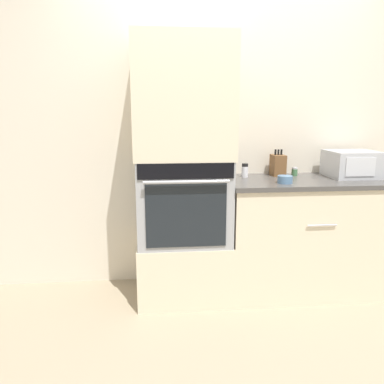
{
  "coord_description": "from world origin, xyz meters",
  "views": [
    {
      "loc": [
        -0.56,
        -2.5,
        1.44
      ],
      "look_at": [
        -0.29,
        0.21,
        0.86
      ],
      "focal_mm": 35.0,
      "sensor_mm": 36.0,
      "label": 1
    }
  ],
  "objects_px": {
    "condiment_jar_near": "(245,170)",
    "condiment_jar_mid": "(295,172)",
    "bowl": "(285,179)",
    "knife_block": "(278,165)",
    "wall_oven": "(183,199)",
    "microwave": "(352,164)"
  },
  "relations": [
    {
      "from": "condiment_jar_near",
      "to": "condiment_jar_mid",
      "type": "relative_size",
      "value": 1.56
    },
    {
      "from": "condiment_jar_near",
      "to": "condiment_jar_mid",
      "type": "bearing_deg",
      "value": 3.35
    },
    {
      "from": "bowl",
      "to": "condiment_jar_mid",
      "type": "bearing_deg",
      "value": 58.97
    },
    {
      "from": "microwave",
      "to": "condiment_jar_near",
      "type": "height_order",
      "value": "microwave"
    },
    {
      "from": "knife_block",
      "to": "condiment_jar_near",
      "type": "bearing_deg",
      "value": -169.7
    },
    {
      "from": "bowl",
      "to": "condiment_jar_mid",
      "type": "height_order",
      "value": "condiment_jar_mid"
    },
    {
      "from": "condiment_jar_near",
      "to": "condiment_jar_mid",
      "type": "xyz_separation_m",
      "value": [
        0.42,
        0.02,
        -0.02
      ]
    },
    {
      "from": "condiment_jar_mid",
      "to": "wall_oven",
      "type": "bearing_deg",
      "value": -170.06
    },
    {
      "from": "knife_block",
      "to": "microwave",
      "type": "bearing_deg",
      "value": -12.01
    },
    {
      "from": "microwave",
      "to": "condiment_jar_near",
      "type": "xyz_separation_m",
      "value": [
        -0.86,
        0.07,
        -0.05
      ]
    },
    {
      "from": "wall_oven",
      "to": "condiment_jar_near",
      "type": "relative_size",
      "value": 6.22
    },
    {
      "from": "condiment_jar_near",
      "to": "knife_block",
      "type": "bearing_deg",
      "value": 10.3
    },
    {
      "from": "wall_oven",
      "to": "bowl",
      "type": "relative_size",
      "value": 6.22
    },
    {
      "from": "knife_block",
      "to": "wall_oven",
      "type": "bearing_deg",
      "value": -166.53
    },
    {
      "from": "wall_oven",
      "to": "microwave",
      "type": "bearing_deg",
      "value": 2.92
    },
    {
      "from": "condiment_jar_mid",
      "to": "microwave",
      "type": "bearing_deg",
      "value": -12.14
    },
    {
      "from": "microwave",
      "to": "knife_block",
      "type": "bearing_deg",
      "value": 167.99
    },
    {
      "from": "bowl",
      "to": "knife_block",
      "type": "bearing_deg",
      "value": 80.79
    },
    {
      "from": "condiment_jar_mid",
      "to": "condiment_jar_near",
      "type": "bearing_deg",
      "value": -176.65
    },
    {
      "from": "wall_oven",
      "to": "microwave",
      "type": "xyz_separation_m",
      "value": [
        1.37,
        0.07,
        0.24
      ]
    },
    {
      "from": "knife_block",
      "to": "bowl",
      "type": "relative_size",
      "value": 1.95
    },
    {
      "from": "wall_oven",
      "to": "bowl",
      "type": "xyz_separation_m",
      "value": [
        0.74,
        -0.15,
        0.17
      ]
    }
  ]
}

